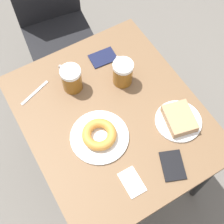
{
  "coord_description": "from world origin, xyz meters",
  "views": [
    {
      "loc": [
        -0.33,
        -0.55,
        1.92
      ],
      "look_at": [
        0.0,
        0.0,
        0.72
      ],
      "focal_mm": 50.0,
      "sensor_mm": 36.0,
      "label": 1
    }
  ],
  "objects_px": {
    "beer_mug_left": "(71,79)",
    "napkin_folded": "(132,182)",
    "beer_mug_center": "(123,72)",
    "plate_with_cake": "(179,119)",
    "passport_near_edge": "(103,58)",
    "passport_far_edge": "(173,165)",
    "chair": "(52,16)",
    "plate_with_donut": "(99,135)",
    "fork": "(35,93)"
  },
  "relations": [
    {
      "from": "plate_with_donut",
      "to": "fork",
      "type": "distance_m",
      "value": 0.37
    },
    {
      "from": "plate_with_cake",
      "to": "napkin_folded",
      "type": "relative_size",
      "value": 1.77
    },
    {
      "from": "beer_mug_left",
      "to": "napkin_folded",
      "type": "bearing_deg",
      "value": -90.42
    },
    {
      "from": "beer_mug_left",
      "to": "napkin_folded",
      "type": "distance_m",
      "value": 0.53
    },
    {
      "from": "beer_mug_center",
      "to": "passport_near_edge",
      "type": "bearing_deg",
      "value": 94.63
    },
    {
      "from": "plate_with_cake",
      "to": "fork",
      "type": "xyz_separation_m",
      "value": [
        -0.48,
        0.45,
        -0.02
      ]
    },
    {
      "from": "chair",
      "to": "napkin_folded",
      "type": "bearing_deg",
      "value": -90.64
    },
    {
      "from": "chair",
      "to": "plate_with_donut",
      "type": "relative_size",
      "value": 3.67
    },
    {
      "from": "beer_mug_left",
      "to": "napkin_folded",
      "type": "height_order",
      "value": "beer_mug_left"
    },
    {
      "from": "beer_mug_left",
      "to": "passport_far_edge",
      "type": "bearing_deg",
      "value": -72.37
    },
    {
      "from": "plate_with_cake",
      "to": "fork",
      "type": "height_order",
      "value": "plate_with_cake"
    },
    {
      "from": "napkin_folded",
      "to": "passport_near_edge",
      "type": "distance_m",
      "value": 0.63
    },
    {
      "from": "napkin_folded",
      "to": "plate_with_cake",
      "type": "bearing_deg",
      "value": 21.54
    },
    {
      "from": "napkin_folded",
      "to": "passport_far_edge",
      "type": "relative_size",
      "value": 0.77
    },
    {
      "from": "passport_near_edge",
      "to": "plate_with_cake",
      "type": "bearing_deg",
      "value": -76.75
    },
    {
      "from": "chair",
      "to": "beer_mug_left",
      "type": "height_order",
      "value": "chair"
    },
    {
      "from": "beer_mug_center",
      "to": "napkin_folded",
      "type": "bearing_deg",
      "value": -116.77
    },
    {
      "from": "plate_with_cake",
      "to": "plate_with_donut",
      "type": "relative_size",
      "value": 0.81
    },
    {
      "from": "plate_with_donut",
      "to": "fork",
      "type": "relative_size",
      "value": 1.6
    },
    {
      "from": "passport_far_edge",
      "to": "plate_with_cake",
      "type": "bearing_deg",
      "value": 47.46
    },
    {
      "from": "beer_mug_center",
      "to": "passport_far_edge",
      "type": "bearing_deg",
      "value": -95.09
    },
    {
      "from": "plate_with_donut",
      "to": "beer_mug_left",
      "type": "xyz_separation_m",
      "value": [
        0.02,
        0.29,
        0.04
      ]
    },
    {
      "from": "beer_mug_center",
      "to": "napkin_folded",
      "type": "relative_size",
      "value": 1.18
    },
    {
      "from": "beer_mug_center",
      "to": "passport_far_edge",
      "type": "relative_size",
      "value": 0.91
    },
    {
      "from": "beer_mug_left",
      "to": "passport_far_edge",
      "type": "distance_m",
      "value": 0.58
    },
    {
      "from": "plate_with_cake",
      "to": "plate_with_donut",
      "type": "xyz_separation_m",
      "value": [
        -0.33,
        0.11,
        -0.0
      ]
    },
    {
      "from": "beer_mug_center",
      "to": "passport_far_edge",
      "type": "height_order",
      "value": "beer_mug_center"
    },
    {
      "from": "fork",
      "to": "passport_far_edge",
      "type": "xyz_separation_m",
      "value": [
        0.34,
        -0.6,
        0.0
      ]
    },
    {
      "from": "beer_mug_left",
      "to": "napkin_folded",
      "type": "relative_size",
      "value": 1.18
    },
    {
      "from": "napkin_folded",
      "to": "beer_mug_left",
      "type": "bearing_deg",
      "value": 89.58
    },
    {
      "from": "passport_far_edge",
      "to": "chair",
      "type": "bearing_deg",
      "value": 91.04
    },
    {
      "from": "chair",
      "to": "beer_mug_left",
      "type": "xyz_separation_m",
      "value": [
        -0.15,
        -0.61,
        0.22
      ]
    },
    {
      "from": "napkin_folded",
      "to": "passport_near_edge",
      "type": "relative_size",
      "value": 0.87
    },
    {
      "from": "beer_mug_center",
      "to": "napkin_folded",
      "type": "xyz_separation_m",
      "value": [
        -0.22,
        -0.43,
        -0.06
      ]
    },
    {
      "from": "beer_mug_left",
      "to": "plate_with_donut",
      "type": "bearing_deg",
      "value": -93.89
    },
    {
      "from": "passport_near_edge",
      "to": "beer_mug_left",
      "type": "bearing_deg",
      "value": -160.7
    },
    {
      "from": "passport_near_edge",
      "to": "passport_far_edge",
      "type": "xyz_separation_m",
      "value": [
        -0.03,
        -0.62,
        0.0
      ]
    },
    {
      "from": "beer_mug_center",
      "to": "fork",
      "type": "bearing_deg",
      "value": 159.46
    },
    {
      "from": "fork",
      "to": "passport_far_edge",
      "type": "relative_size",
      "value": 1.05
    },
    {
      "from": "napkin_folded",
      "to": "passport_near_edge",
      "type": "height_order",
      "value": "passport_near_edge"
    },
    {
      "from": "beer_mug_center",
      "to": "plate_with_cake",
      "type": "bearing_deg",
      "value": -72.53
    },
    {
      "from": "chair",
      "to": "passport_far_edge",
      "type": "xyz_separation_m",
      "value": [
        0.02,
        -1.15,
        0.16
      ]
    },
    {
      "from": "chair",
      "to": "plate_with_cake",
      "type": "distance_m",
      "value": 1.03
    },
    {
      "from": "chair",
      "to": "beer_mug_center",
      "type": "xyz_separation_m",
      "value": [
        0.06,
        -0.69,
        0.22
      ]
    },
    {
      "from": "beer_mug_left",
      "to": "plate_with_cake",
      "type": "bearing_deg",
      "value": -51.8
    },
    {
      "from": "beer_mug_left",
      "to": "passport_near_edge",
      "type": "relative_size",
      "value": 1.03
    },
    {
      "from": "plate_with_cake",
      "to": "beer_mug_center",
      "type": "bearing_deg",
      "value": 107.47
    },
    {
      "from": "beer_mug_center",
      "to": "fork",
      "type": "relative_size",
      "value": 0.87
    },
    {
      "from": "fork",
      "to": "passport_far_edge",
      "type": "height_order",
      "value": "passport_far_edge"
    },
    {
      "from": "passport_near_edge",
      "to": "passport_far_edge",
      "type": "bearing_deg",
      "value": -92.6
    }
  ]
}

